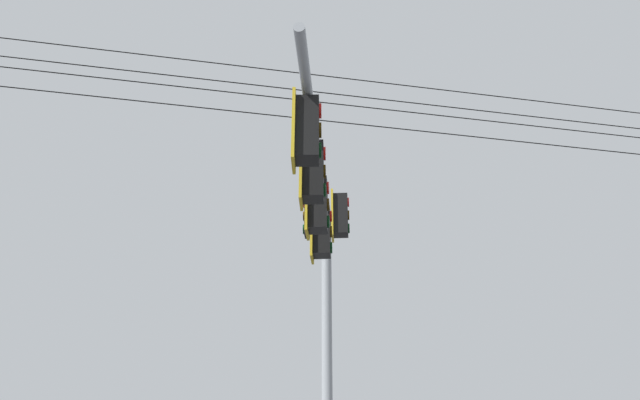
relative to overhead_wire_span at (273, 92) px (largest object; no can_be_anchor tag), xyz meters
The scene contains 2 objects.
signal_mast_assembly 4.83m from the overhead_wire_span, 148.24° to the right, with size 6.45×1.37×7.43m.
overhead_wire_span is the anchor object (origin of this frame).
Camera 1 is at (-11.80, 0.16, 1.54)m, focal length 34.35 mm.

